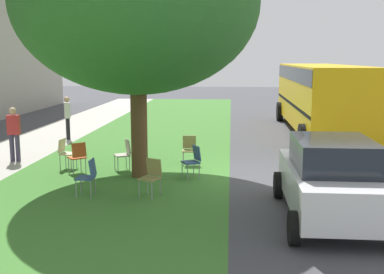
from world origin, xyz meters
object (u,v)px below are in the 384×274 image
(chair_6, at_px, (151,175))
(pedestrian_0, at_px, (14,132))
(chair_3, at_px, (88,175))
(chair_1, at_px, (193,159))
(chair_0, at_px, (124,152))
(street_tree, at_px, (137,4))
(chair_2, at_px, (66,151))
(chair_5, at_px, (78,155))
(school_bus, at_px, (321,92))
(chair_4, at_px, (189,148))
(parked_car, at_px, (331,179))
(pedestrian_1, at_px, (67,116))

(chair_6, xyz_separation_m, pedestrian_0, (3.36, 4.85, 0.41))
(chair_3, height_order, pedestrian_0, pedestrian_0)
(chair_1, bearing_deg, chair_0, 69.20)
(street_tree, distance_m, pedestrian_0, 5.77)
(chair_3, bearing_deg, chair_1, -50.79)
(chair_0, bearing_deg, street_tree, -140.13)
(chair_2, bearing_deg, chair_6, -131.09)
(chair_5, xyz_separation_m, school_bus, (7.71, -7.97, 1.24))
(chair_4, xyz_separation_m, chair_6, (-3.37, 0.59, 0.00))
(chair_2, height_order, chair_6, same)
(chair_1, xyz_separation_m, chair_3, (-1.87, 2.29, 0.00))
(chair_5, height_order, parked_car, parked_car)
(chair_6, relative_size, pedestrian_0, 0.52)
(chair_0, xyz_separation_m, parked_car, (-3.82, -5.01, 0.32))
(chair_0, distance_m, chair_2, 1.75)
(chair_1, bearing_deg, parked_car, -135.79)
(street_tree, bearing_deg, chair_4, -38.34)
(chair_0, height_order, pedestrian_0, pedestrian_0)
(chair_3, height_order, chair_6, same)
(street_tree, xyz_separation_m, parked_car, (-3.13, -4.43, -3.72))
(chair_0, bearing_deg, pedestrian_1, 34.49)
(chair_3, relative_size, chair_5, 1.00)
(chair_1, bearing_deg, chair_6, 154.64)
(chair_3, distance_m, pedestrian_0, 4.87)
(chair_0, distance_m, pedestrian_0, 3.75)
(chair_0, relative_size, school_bus, 0.08)
(chair_5, xyz_separation_m, pedestrian_1, (5.43, 2.18, 0.41))
(street_tree, xyz_separation_m, chair_6, (-1.83, -0.63, -4.03))
(chair_0, height_order, school_bus, school_bus)
(chair_1, height_order, parked_car, parked_car)
(street_tree, height_order, chair_1, street_tree)
(chair_1, bearing_deg, chair_3, 129.21)
(parked_car, distance_m, pedestrian_1, 12.10)
(chair_2, bearing_deg, parked_car, -119.85)
(school_bus, bearing_deg, chair_2, 129.98)
(chair_0, distance_m, parked_car, 6.31)
(street_tree, height_order, chair_3, street_tree)
(chair_1, xyz_separation_m, chair_2, (0.83, 3.79, 0.00))
(street_tree, height_order, pedestrian_1, street_tree)
(chair_1, bearing_deg, chair_5, 85.43)
(chair_4, bearing_deg, chair_3, 149.61)
(chair_6, height_order, pedestrian_0, pedestrian_0)
(street_tree, height_order, chair_2, street_tree)
(parked_car, bearing_deg, chair_4, 34.52)
(chair_1, height_order, pedestrian_0, pedestrian_0)
(chair_3, xyz_separation_m, pedestrian_1, (7.55, 3.12, 0.41))
(street_tree, distance_m, chair_6, 4.48)
(chair_4, height_order, pedestrian_0, pedestrian_0)
(chair_3, height_order, chair_4, same)
(chair_0, bearing_deg, chair_6, -154.41)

